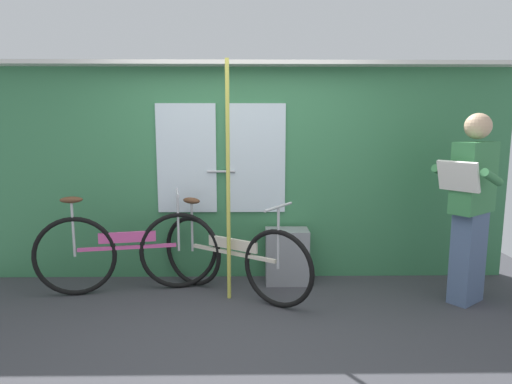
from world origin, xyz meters
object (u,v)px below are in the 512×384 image
Objects in this scene: bicycle_near_door at (127,251)px; bicycle_leaning_behind at (232,257)px; passenger_reading_newspaper at (471,205)px; trash_bin_by_wall at (287,256)px; handrail_pole at (228,183)px.

bicycle_leaning_behind is at bearing -16.40° from bicycle_near_door.
passenger_reading_newspaper reaches higher than bicycle_leaning_behind.
bicycle_near_door is at bearing -152.08° from bicycle_leaning_behind.
handrail_pole reaches higher than trash_bin_by_wall.
trash_bin_by_wall is at bearing -55.28° from passenger_reading_newspaper.
passenger_reading_newspaper is 3.07× the size of trash_bin_by_wall.
passenger_reading_newspaper is (2.12, -0.19, 0.52)m from bicycle_leaning_behind.
passenger_reading_newspaper is at bearing 28.73° from bicycle_leaning_behind.
bicycle_near_door is at bearing 170.00° from handrail_pole.
handrail_pole is at bearing -40.41° from passenger_reading_newspaper.
handrail_pole is at bearing -75.28° from bicycle_leaning_behind.
bicycle_leaning_behind is 0.84× the size of passenger_reading_newspaper.
passenger_reading_newspaper reaches higher than trash_bin_by_wall.
handrail_pole reaches higher than bicycle_leaning_behind.
passenger_reading_newspaper reaches higher than bicycle_near_door.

